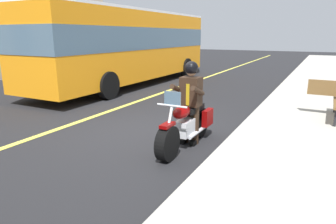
# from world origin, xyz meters

# --- Properties ---
(ground_plane) EXTENTS (80.00, 80.00, 0.00)m
(ground_plane) POSITION_xyz_m (0.00, 0.00, 0.00)
(ground_plane) COLOR black
(lane_center_stripe) EXTENTS (60.00, 0.16, 0.01)m
(lane_center_stripe) POSITION_xyz_m (0.00, -2.00, 0.01)
(lane_center_stripe) COLOR #E5DB4C
(lane_center_stripe) RESTS_ON ground_plane
(motorcycle_main) EXTENTS (2.21, 0.60, 1.26)m
(motorcycle_main) POSITION_xyz_m (0.41, 1.26, 0.45)
(motorcycle_main) COLOR black
(motorcycle_main) RESTS_ON ground_plane
(rider_main) EXTENTS (0.62, 0.54, 1.74)m
(rider_main) POSITION_xyz_m (0.22, 1.26, 1.04)
(rider_main) COLOR black
(rider_main) RESTS_ON ground_plane
(bus_near) EXTENTS (11.05, 2.70, 3.30)m
(bus_near) POSITION_xyz_m (-5.78, -4.34, 1.87)
(bus_near) COLOR orange
(bus_near) RESTS_ON ground_plane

